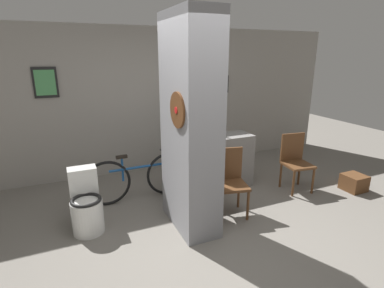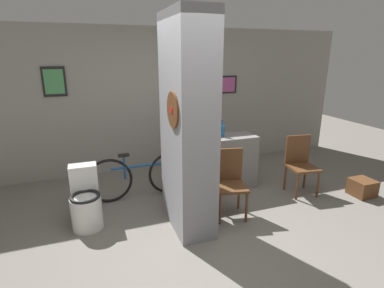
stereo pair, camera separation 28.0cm
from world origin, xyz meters
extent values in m
plane|color=slate|center=(0.00, 0.00, 0.00)|extent=(14.00, 14.00, 0.00)
cube|color=gray|center=(0.00, 2.63, 1.30)|extent=(8.00, 0.06, 2.60)
cube|color=black|center=(-1.60, 2.58, 1.70)|extent=(0.36, 0.02, 0.48)
cube|color=#4C9959|center=(-1.60, 2.57, 1.70)|extent=(0.30, 0.01, 0.39)
cube|color=black|center=(1.50, 2.58, 1.55)|extent=(0.44, 0.02, 0.34)
cube|color=#B24C8C|center=(1.50, 2.57, 1.55)|extent=(0.36, 0.01, 0.28)
cube|color=gray|center=(-0.03, 0.47, 1.30)|extent=(0.44, 0.94, 2.60)
cylinder|color=#593319|center=(-0.27, 0.28, 1.55)|extent=(0.03, 0.40, 0.40)
cylinder|color=red|center=(-0.28, 0.28, 1.55)|extent=(0.01, 0.07, 0.07)
cube|color=gray|center=(0.68, 1.33, 0.44)|extent=(1.43, 0.44, 0.87)
cylinder|color=silver|center=(-1.27, 0.79, 0.21)|extent=(0.38, 0.38, 0.42)
torus|color=black|center=(-1.27, 0.79, 0.44)|extent=(0.37, 0.37, 0.04)
cube|color=silver|center=(-1.27, 1.04, 0.60)|extent=(0.34, 0.20, 0.34)
cylinder|color=brown|center=(0.35, 0.31, 0.21)|extent=(0.04, 0.04, 0.42)
cylinder|color=brown|center=(0.69, 0.23, 0.21)|extent=(0.04, 0.04, 0.42)
cylinder|color=brown|center=(0.42, 0.65, 0.21)|extent=(0.04, 0.04, 0.42)
cylinder|color=brown|center=(0.77, 0.58, 0.21)|extent=(0.04, 0.04, 0.42)
cube|color=brown|center=(0.56, 0.44, 0.44)|extent=(0.49, 0.49, 0.04)
cube|color=brown|center=(0.60, 0.63, 0.68)|extent=(0.41, 0.12, 0.45)
cylinder|color=brown|center=(1.73, 0.53, 0.21)|extent=(0.04, 0.04, 0.42)
cylinder|color=brown|center=(2.08, 0.49, 0.21)|extent=(0.04, 0.04, 0.42)
cylinder|color=brown|center=(1.78, 0.88, 0.21)|extent=(0.04, 0.04, 0.42)
cylinder|color=brown|center=(2.13, 0.84, 0.21)|extent=(0.04, 0.04, 0.42)
cube|color=brown|center=(1.93, 0.68, 0.44)|extent=(0.46, 0.46, 0.04)
cube|color=brown|center=(1.95, 0.87, 0.68)|extent=(0.41, 0.08, 0.45)
torus|color=black|center=(-0.94, 1.40, 0.34)|extent=(0.68, 0.04, 0.68)
torus|color=black|center=(-0.01, 1.40, 0.34)|extent=(0.68, 0.04, 0.68)
cylinder|color=#194C8C|center=(-0.47, 1.40, 0.52)|extent=(0.85, 0.04, 0.04)
cylinder|color=#194C8C|center=(-0.70, 1.40, 0.52)|extent=(0.03, 0.03, 0.35)
cylinder|color=#194C8C|center=(-0.06, 1.40, 0.52)|extent=(0.03, 0.03, 0.32)
cube|color=black|center=(-0.70, 1.40, 0.71)|extent=(0.16, 0.06, 0.04)
cylinder|color=#262626|center=(-0.06, 1.40, 0.68)|extent=(0.03, 0.42, 0.03)
cylinder|color=#19598C|center=(0.84, 1.35, 0.96)|extent=(0.08, 0.08, 0.18)
cylinder|color=#19598C|center=(0.84, 1.35, 1.09)|extent=(0.03, 0.03, 0.08)
sphere|color=#333333|center=(0.84, 1.35, 1.13)|extent=(0.03, 0.03, 0.03)
cube|color=brown|center=(2.80, 0.31, 0.13)|extent=(0.33, 0.33, 0.26)
camera|label=1|loc=(-1.41, -2.72, 2.14)|focal=28.00mm
camera|label=2|loc=(-1.15, -2.82, 2.14)|focal=28.00mm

